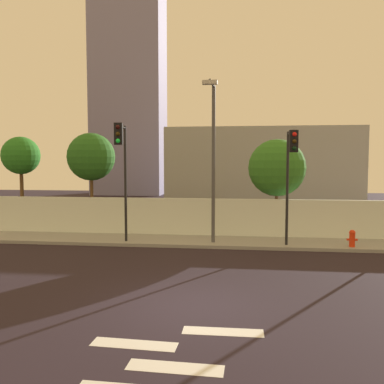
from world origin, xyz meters
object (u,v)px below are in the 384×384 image
object	(u,v)px
fire_hydrant	(352,238)
traffic_light_left	(122,158)
roadside_tree_leftmost	(21,156)
roadside_tree_midright	(277,168)
traffic_light_center	(291,163)
roadside_tree_midleft	(91,157)
street_lamp_curbside	(213,151)

from	to	relation	value
fire_hydrant	traffic_light_left	bearing A→B (deg)	-175.94
roadside_tree_leftmost	roadside_tree_midright	bearing A→B (deg)	0.00
traffic_light_center	roadside_tree_midright	size ratio (longest dim) A/B	1.00
traffic_light_center	roadside_tree_leftmost	distance (m)	14.51
traffic_light_center	fire_hydrant	distance (m)	4.14
roadside_tree_midleft	fire_hydrant	bearing A→B (deg)	-14.70
traffic_light_left	fire_hydrant	bearing A→B (deg)	4.06
street_lamp_curbside	roadside_tree_leftmost	world-z (taller)	street_lamp_curbside
roadside_tree_leftmost	roadside_tree_midright	distance (m)	13.79
roadside_tree_midright	roadside_tree_midleft	bearing A→B (deg)	-180.00
traffic_light_left	roadside_tree_midright	world-z (taller)	traffic_light_left
street_lamp_curbside	roadside_tree_midleft	size ratio (longest dim) A/B	1.31
roadside_tree_leftmost	roadside_tree_midleft	bearing A→B (deg)	0.00
roadside_tree_midleft	traffic_light_center	bearing A→B (deg)	-20.36
traffic_light_left	roadside_tree_midleft	xyz separation A→B (m)	(-2.89, 4.02, 0.06)
roadside_tree_midright	street_lamp_curbside	bearing A→B (deg)	-132.89
traffic_light_center	traffic_light_left	bearing A→B (deg)	-177.59
street_lamp_curbside	roadside_tree_leftmost	xyz separation A→B (m)	(-10.75, 3.27, -0.16)
street_lamp_curbside	roadside_tree_midleft	distance (m)	7.51
traffic_light_left	traffic_light_center	distance (m)	7.15
fire_hydrant	roadside_tree_midleft	size ratio (longest dim) A/B	0.14
traffic_light_left	roadside_tree_midleft	bearing A→B (deg)	125.73
traffic_light_left	traffic_light_center	size ratio (longest dim) A/B	1.06
traffic_light_left	traffic_light_center	world-z (taller)	traffic_light_left
fire_hydrant	roadside_tree_midleft	distance (m)	13.57
fire_hydrant	roadside_tree_midright	size ratio (longest dim) A/B	0.15
roadside_tree_leftmost	traffic_light_left	bearing A→B (deg)	-30.29
traffic_light_center	street_lamp_curbside	world-z (taller)	street_lamp_curbside
traffic_light_left	street_lamp_curbside	size ratio (longest dim) A/B	0.75
roadside_tree_midright	fire_hydrant	bearing A→B (deg)	-48.93
traffic_light_left	roadside_tree_midright	xyz separation A→B (m)	(6.89, 4.02, -0.50)
traffic_light_center	fire_hydrant	size ratio (longest dim) A/B	6.72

